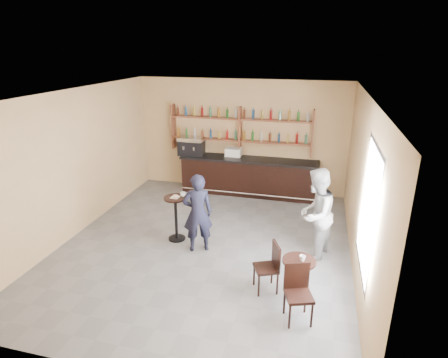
% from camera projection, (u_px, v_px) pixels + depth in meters
% --- Properties ---
extents(floor, '(7.00, 7.00, 0.00)m').
position_uv_depth(floor, '(206.00, 245.00, 8.07)').
color(floor, slate).
rests_on(floor, ground).
extents(ceiling, '(7.00, 7.00, 0.00)m').
position_uv_depth(ceiling, '(203.00, 94.00, 6.99)').
color(ceiling, white).
rests_on(ceiling, wall_back).
extents(wall_back, '(7.00, 0.00, 7.00)m').
position_uv_depth(wall_back, '(241.00, 136.00, 10.72)').
color(wall_back, tan).
rests_on(wall_back, floor).
extents(wall_front, '(7.00, 0.00, 7.00)m').
position_uv_depth(wall_front, '(115.00, 270.00, 4.34)').
color(wall_front, tan).
rests_on(wall_front, floor).
extents(wall_left, '(0.00, 7.00, 7.00)m').
position_uv_depth(wall_left, '(75.00, 164.00, 8.24)').
color(wall_left, tan).
rests_on(wall_left, floor).
extents(wall_right, '(0.00, 7.00, 7.00)m').
position_uv_depth(wall_right, '(361.00, 188.00, 6.83)').
color(wall_right, tan).
rests_on(wall_right, floor).
extents(window_pane, '(0.00, 2.00, 2.00)m').
position_uv_depth(window_pane, '(368.00, 210.00, 5.70)').
color(window_pane, white).
rests_on(window_pane, wall_right).
extents(window_frame, '(0.04, 1.70, 2.10)m').
position_uv_depth(window_frame, '(368.00, 210.00, 5.70)').
color(window_frame, black).
rests_on(window_frame, wall_right).
extents(shelf_unit, '(4.00, 0.26, 1.40)m').
position_uv_depth(shelf_unit, '(240.00, 130.00, 10.53)').
color(shelf_unit, brown).
rests_on(shelf_unit, wall_back).
extents(liquor_bottles, '(3.68, 0.10, 1.00)m').
position_uv_depth(liquor_bottles, '(240.00, 124.00, 10.47)').
color(liquor_bottles, '#8C5919').
rests_on(liquor_bottles, shelf_unit).
extents(bar_counter, '(3.89, 0.76, 1.05)m').
position_uv_depth(bar_counter, '(248.00, 176.00, 10.69)').
color(bar_counter, black).
rests_on(bar_counter, floor).
extents(espresso_machine, '(0.76, 0.52, 0.52)m').
position_uv_depth(espresso_machine, '(191.00, 146.00, 10.82)').
color(espresso_machine, black).
rests_on(espresso_machine, bar_counter).
extents(pastry_case, '(0.50, 0.43, 0.27)m').
position_uv_depth(pastry_case, '(234.00, 153.00, 10.57)').
color(pastry_case, silver).
rests_on(pastry_case, bar_counter).
extents(pedestal_table, '(0.61, 0.61, 1.00)m').
position_uv_depth(pedestal_table, '(176.00, 218.00, 8.15)').
color(pedestal_table, black).
rests_on(pedestal_table, floor).
extents(napkin, '(0.19, 0.19, 0.00)m').
position_uv_depth(napkin, '(175.00, 197.00, 7.98)').
color(napkin, white).
rests_on(napkin, pedestal_table).
extents(donut, '(0.17, 0.17, 0.05)m').
position_uv_depth(donut, '(175.00, 196.00, 7.96)').
color(donut, '#BA7044').
rests_on(donut, napkin).
extents(cup_pedestal, '(0.12, 0.12, 0.09)m').
position_uv_depth(cup_pedestal, '(183.00, 194.00, 8.03)').
color(cup_pedestal, white).
rests_on(cup_pedestal, pedestal_table).
extents(man_main, '(0.72, 0.61, 1.68)m').
position_uv_depth(man_main, '(198.00, 213.00, 7.62)').
color(man_main, black).
rests_on(man_main, floor).
extents(cafe_table, '(0.67, 0.67, 0.71)m').
position_uv_depth(cafe_table, '(298.00, 278.00, 6.31)').
color(cafe_table, black).
rests_on(cafe_table, floor).
extents(cup_cafe, '(0.11, 0.11, 0.09)m').
position_uv_depth(cup_cafe, '(302.00, 258.00, 6.16)').
color(cup_cafe, white).
rests_on(cup_cafe, cafe_table).
extents(chair_west, '(0.51, 0.51, 0.89)m').
position_uv_depth(chair_west, '(266.00, 268.00, 6.45)').
color(chair_west, black).
rests_on(chair_west, floor).
extents(chair_south, '(0.51, 0.51, 0.93)m').
position_uv_depth(chair_south, '(299.00, 295.00, 5.71)').
color(chair_south, black).
rests_on(chair_south, floor).
extents(patron_second, '(0.97, 1.09, 1.87)m').
position_uv_depth(patron_second, '(315.00, 214.00, 7.34)').
color(patron_second, '#A0A0A5').
rests_on(patron_second, floor).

